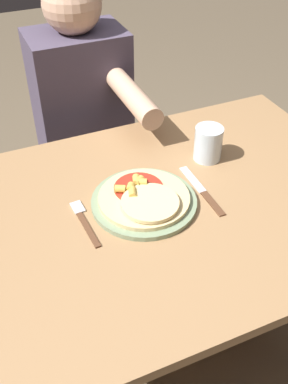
{
  "coord_description": "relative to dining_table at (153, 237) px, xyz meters",
  "views": [
    {
      "loc": [
        -0.36,
        -0.78,
        1.49
      ],
      "look_at": [
        -0.02,
        0.02,
        0.77
      ],
      "focal_mm": 42.0,
      "sensor_mm": 36.0,
      "label": 1
    }
  ],
  "objects": [
    {
      "name": "fork",
      "position": [
        -0.18,
        0.02,
        0.11
      ],
      "size": [
        0.03,
        0.18,
        0.0
      ],
      "color": "brown",
      "rests_on": "dining_table"
    },
    {
      "name": "ground_plane",
      "position": [
        0.0,
        0.0,
        -0.62
      ],
      "size": [
        8.0,
        8.0,
        0.0
      ],
      "primitive_type": "plane",
      "color": "brown"
    },
    {
      "name": "plate",
      "position": [
        -0.02,
        0.02,
        0.11
      ],
      "size": [
        0.27,
        0.27,
        0.01
      ],
      "color": "gray",
      "rests_on": "dining_table"
    },
    {
      "name": "person_diner",
      "position": [
        0.01,
        0.65,
        0.04
      ],
      "size": [
        0.33,
        0.52,
        1.14
      ],
      "color": "#2D2D38",
      "rests_on": "ground_plane"
    },
    {
      "name": "drinking_glass",
      "position": [
        0.23,
        0.14,
        0.16
      ],
      "size": [
        0.08,
        0.08,
        0.1
      ],
      "color": "silver",
      "rests_on": "dining_table"
    },
    {
      "name": "knife",
      "position": [
        0.15,
        0.01,
        0.11
      ],
      "size": [
        0.02,
        0.22,
        0.0
      ],
      "color": "brown",
      "rests_on": "dining_table"
    },
    {
      "name": "pizza",
      "position": [
        -0.02,
        0.02,
        0.13
      ],
      "size": [
        0.24,
        0.24,
        0.04
      ],
      "color": "#E0C689",
      "rests_on": "plate"
    },
    {
      "name": "dining_table",
      "position": [
        0.0,
        0.0,
        0.0
      ],
      "size": [
        1.23,
        0.81,
        0.73
      ],
      "color": "#9E754C",
      "rests_on": "ground_plane"
    }
  ]
}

